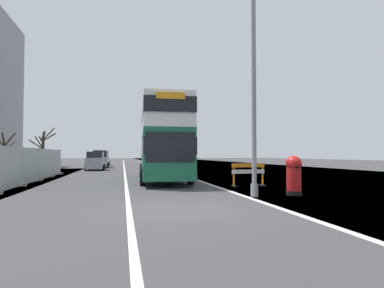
{
  "coord_description": "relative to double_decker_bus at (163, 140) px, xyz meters",
  "views": [
    {
      "loc": [
        -1.69,
        -9.6,
        1.64
      ],
      "look_at": [
        1.9,
        6.79,
        2.2
      ],
      "focal_mm": 29.69,
      "sensor_mm": 36.0,
      "label": 1
    }
  ],
  "objects": [
    {
      "name": "ground",
      "position": [
        -0.17,
        -10.38,
        -2.6
      ],
      "size": [
        140.0,
        280.0,
        0.1
      ],
      "color": "#38383A"
    },
    {
      "name": "double_decker_bus",
      "position": [
        0.0,
        0.0,
        0.0
      ],
      "size": [
        3.21,
        10.49,
        4.79
      ],
      "color": "#196042",
      "rests_on": "ground"
    },
    {
      "name": "lamppost_foreground",
      "position": [
        2.53,
        -8.58,
        1.66
      ],
      "size": [
        0.29,
        0.7,
        8.9
      ],
      "color": "gray",
      "rests_on": "ground"
    },
    {
      "name": "red_pillar_postbox",
      "position": [
        4.29,
        -8.45,
        -1.68
      ],
      "size": [
        0.65,
        0.65,
        1.59
      ],
      "color": "black",
      "rests_on": "ground"
    },
    {
      "name": "roadworks_barrier",
      "position": [
        3.85,
        -4.77,
        -1.79
      ],
      "size": [
        1.82,
        0.59,
        1.18
      ],
      "color": "orange",
      "rests_on": "ground"
    },
    {
      "name": "construction_site_fence",
      "position": [
        -7.55,
        1.2,
        -1.56
      ],
      "size": [
        0.44,
        13.8,
        2.07
      ],
      "color": "#A8AAAD",
      "rests_on": "ground"
    },
    {
      "name": "car_oncoming_near",
      "position": [
        -5.3,
        14.78,
        -1.62
      ],
      "size": [
        1.91,
        4.17,
        1.95
      ],
      "color": "gray",
      "rests_on": "ground"
    },
    {
      "name": "car_receding_mid",
      "position": [
        -5.23,
        21.47,
        -1.54
      ],
      "size": [
        1.97,
        4.48,
        2.17
      ],
      "color": "gray",
      "rests_on": "ground"
    },
    {
      "name": "car_receding_far",
      "position": [
        -5.54,
        31.27,
        -1.53
      ],
      "size": [
        2.07,
        4.26,
        2.17
      ],
      "color": "silver",
      "rests_on": "ground"
    },
    {
      "name": "bare_tree_far_verge_near",
      "position": [
        -15.97,
        20.71,
        -0.55
      ],
      "size": [
        2.26,
        2.93,
        4.26
      ],
      "color": "#4C3D2D",
      "rests_on": "ground"
    },
    {
      "name": "bare_tree_far_verge_mid",
      "position": [
        -12.02,
        21.8,
        0.04
      ],
      "size": [
        3.13,
        2.74,
        5.12
      ],
      "color": "#4C3D2D",
      "rests_on": "ground"
    }
  ]
}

